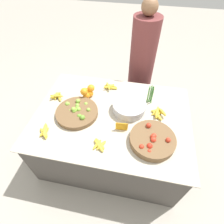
{
  "coord_description": "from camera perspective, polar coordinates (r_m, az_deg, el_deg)",
  "views": [
    {
      "loc": [
        0.23,
        -1.17,
        2.04
      ],
      "look_at": [
        0.0,
        0.0,
        0.73
      ],
      "focal_mm": 28.0,
      "sensor_mm": 36.0,
      "label": 1
    }
  ],
  "objects": [
    {
      "name": "ground_plane",
      "position": [
        2.36,
        0.0,
        -11.97
      ],
      "size": [
        12.0,
        12.0,
        0.0
      ],
      "primitive_type": "plane",
      "color": "#ADA599"
    },
    {
      "name": "market_table",
      "position": [
        2.08,
        0.0,
        -7.23
      ],
      "size": [
        1.6,
        1.17,
        0.68
      ],
      "color": "#4C4742",
      "rests_on": "ground_plane"
    },
    {
      "name": "lime_bowl",
      "position": [
        1.84,
        -11.33,
        -0.02
      ],
      "size": [
        0.43,
        0.43,
        0.09
      ],
      "color": "brown",
      "rests_on": "market_table"
    },
    {
      "name": "tomato_basket",
      "position": [
        1.62,
        13.04,
        -8.83
      ],
      "size": [
        0.41,
        0.41,
        0.11
      ],
      "color": "brown",
      "rests_on": "market_table"
    },
    {
      "name": "orange_pile",
      "position": [
        1.99,
        -7.8,
        6.33
      ],
      "size": [
        0.15,
        0.16,
        0.14
      ],
      "color": "orange",
      "rests_on": "market_table"
    },
    {
      "name": "metal_bowl",
      "position": [
        1.83,
        5.62,
        1.72
      ],
      "size": [
        0.35,
        0.35,
        0.1
      ],
      "color": "#B7B7BF",
      "rests_on": "market_table"
    },
    {
      "name": "price_sign",
      "position": [
        1.66,
        3.18,
        -4.77
      ],
      "size": [
        0.12,
        0.02,
        0.1
      ],
      "rotation": [
        0.0,
        0.0,
        0.1
      ],
      "color": "orange",
      "rests_on": "market_table"
    },
    {
      "name": "veg_bundle",
      "position": [
        1.92,
        12.45,
        5.6
      ],
      "size": [
        0.06,
        0.05,
        0.21
      ],
      "color": "#428438",
      "rests_on": "market_table"
    },
    {
      "name": "banana_bunch_front_right",
      "position": [
        2.07,
        -17.52,
        4.99
      ],
      "size": [
        0.15,
        0.15,
        0.06
      ],
      "color": "gold",
      "rests_on": "market_table"
    },
    {
      "name": "banana_bunch_middle_left",
      "position": [
        2.11,
        -0.64,
        8.27
      ],
      "size": [
        0.17,
        0.15,
        0.05
      ],
      "color": "gold",
      "rests_on": "market_table"
    },
    {
      "name": "banana_bunch_middle_right",
      "position": [
        1.86,
        14.81,
        -0.3
      ],
      "size": [
        0.16,
        0.18,
        0.06
      ],
      "color": "gold",
      "rests_on": "market_table"
    },
    {
      "name": "banana_bunch_back_center",
      "position": [
        1.77,
        -21.19,
        -6.04
      ],
      "size": [
        0.13,
        0.17,
        0.06
      ],
      "color": "gold",
      "rests_on": "market_table"
    },
    {
      "name": "banana_bunch_front_center",
      "position": [
        1.58,
        -4.18,
        -10.61
      ],
      "size": [
        0.13,
        0.15,
        0.03
      ],
      "color": "gold",
      "rests_on": "market_table"
    },
    {
      "name": "vendor_person",
      "position": [
        2.51,
        9.55,
        14.66
      ],
      "size": [
        0.34,
        0.34,
        1.51
      ],
      "color": "brown",
      "rests_on": "ground_plane"
    }
  ]
}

